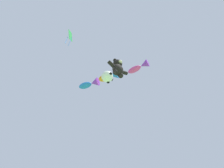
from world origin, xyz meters
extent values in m
ellipsoid|color=black|center=(-0.44, 5.73, 12.00)|extent=(0.90, 0.77, 1.10)
sphere|color=black|center=(-0.44, 5.73, 12.82)|extent=(0.76, 0.76, 0.76)
sphere|color=beige|center=(-0.44, 5.41, 12.76)|extent=(0.32, 0.32, 0.32)
sphere|color=black|center=(-0.71, 5.73, 13.11)|extent=(0.31, 0.31, 0.31)
cylinder|color=black|center=(-1.10, 5.73, 12.19)|extent=(0.65, 0.29, 0.51)
sphere|color=black|center=(-0.69, 5.73, 11.48)|extent=(0.41, 0.41, 0.41)
sphere|color=black|center=(-0.17, 5.73, 13.11)|extent=(0.31, 0.31, 0.31)
cylinder|color=black|center=(0.21, 5.73, 12.19)|extent=(0.65, 0.29, 0.51)
sphere|color=black|center=(-0.20, 5.73, 11.48)|extent=(0.41, 0.41, 0.41)
sphere|color=white|center=(-1.31, 5.90, 10.61)|extent=(0.82, 0.82, 0.82)
sphere|color=black|center=(-0.93, 5.90, 10.61)|extent=(0.23, 0.23, 0.23)
sphere|color=black|center=(-1.39, 6.15, 10.87)|extent=(0.23, 0.23, 0.23)
sphere|color=black|center=(-1.31, 5.53, 10.55)|extent=(0.23, 0.23, 0.23)
sphere|color=black|center=(-1.13, 6.03, 10.30)|extent=(0.23, 0.23, 0.23)
ellipsoid|color=#E53F9E|center=(1.46, 5.67, 13.66)|extent=(0.94, 1.37, 0.47)
cone|color=purple|center=(1.79, 4.76, 13.66)|extent=(0.88, 0.88, 0.69)
sphere|color=black|center=(1.32, 6.05, 13.79)|extent=(0.12, 0.12, 0.12)
ellipsoid|color=orange|center=(0.06, 8.24, 13.93)|extent=(1.20, 1.39, 0.58)
cone|color=blue|center=(0.53, 7.43, 13.93)|extent=(1.08, 1.00, 0.86)
sphere|color=black|center=(-0.13, 8.58, 14.08)|extent=(0.15, 0.15, 0.15)
ellipsoid|color=blue|center=(-0.85, 10.24, 14.03)|extent=(1.25, 1.48, 0.56)
cone|color=purple|center=(-0.33, 9.35, 14.03)|extent=(1.08, 1.05, 0.83)
sphere|color=black|center=(-1.07, 10.60, 14.18)|extent=(0.15, 0.15, 0.15)
cube|color=green|center=(-4.47, 7.16, 15.20)|extent=(0.83, 0.84, 1.16)
cylinder|color=blue|center=(-4.62, 7.16, 14.15)|extent=(0.03, 0.13, 1.34)
cylinder|color=blue|center=(-4.32, 7.12, 14.20)|extent=(0.03, 0.18, 1.25)
camera|label=1|loc=(-5.60, -0.13, 0.94)|focal=28.00mm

